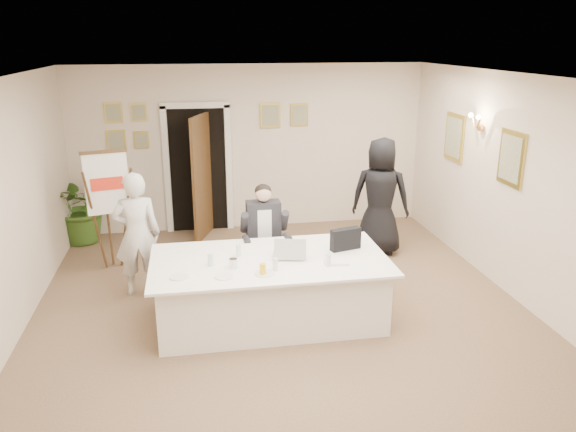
% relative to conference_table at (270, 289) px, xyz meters
% --- Properties ---
extents(floor, '(7.00, 7.00, 0.00)m').
position_rel_conference_table_xyz_m(floor, '(0.17, 0.02, -0.39)').
color(floor, brown).
rests_on(floor, ground).
extents(ceiling, '(6.00, 7.00, 0.02)m').
position_rel_conference_table_xyz_m(ceiling, '(0.17, 0.02, 2.41)').
color(ceiling, white).
rests_on(ceiling, wall_back).
extents(wall_back, '(6.00, 0.10, 2.80)m').
position_rel_conference_table_xyz_m(wall_back, '(0.17, 3.52, 1.01)').
color(wall_back, beige).
rests_on(wall_back, floor).
extents(wall_front, '(6.00, 0.10, 2.80)m').
position_rel_conference_table_xyz_m(wall_front, '(0.17, -3.48, 1.01)').
color(wall_front, beige).
rests_on(wall_front, floor).
extents(wall_right, '(0.10, 7.00, 2.80)m').
position_rel_conference_table_xyz_m(wall_right, '(3.17, 0.02, 1.01)').
color(wall_right, beige).
rests_on(wall_right, floor).
extents(doorway, '(1.14, 0.86, 2.20)m').
position_rel_conference_table_xyz_m(doorway, '(-0.71, 3.34, 0.65)').
color(doorway, black).
rests_on(doorway, floor).
extents(pictures_back_wall, '(3.40, 0.06, 0.80)m').
position_rel_conference_table_xyz_m(pictures_back_wall, '(-0.63, 3.49, 1.46)').
color(pictures_back_wall, gold).
rests_on(pictures_back_wall, wall_back).
extents(pictures_right_wall, '(0.06, 2.20, 0.80)m').
position_rel_conference_table_xyz_m(pictures_right_wall, '(3.14, 1.22, 1.36)').
color(pictures_right_wall, gold).
rests_on(pictures_right_wall, wall_right).
extents(wall_sconce, '(0.20, 0.30, 0.24)m').
position_rel_conference_table_xyz_m(wall_sconce, '(3.07, 1.22, 1.71)').
color(wall_sconce, gold).
rests_on(wall_sconce, wall_right).
extents(conference_table, '(2.72, 1.45, 0.78)m').
position_rel_conference_table_xyz_m(conference_table, '(0.00, 0.00, 0.00)').
color(conference_table, white).
rests_on(conference_table, floor).
extents(seated_man, '(0.73, 0.76, 1.42)m').
position_rel_conference_table_xyz_m(seated_man, '(0.07, 0.99, 0.32)').
color(seated_man, black).
rests_on(seated_man, floor).
extents(flip_chart, '(0.62, 0.45, 1.71)m').
position_rel_conference_table_xyz_m(flip_chart, '(-2.02, 1.95, 0.40)').
color(flip_chart, '#3E2C13').
rests_on(flip_chart, floor).
extents(standing_man, '(0.61, 0.42, 1.63)m').
position_rel_conference_table_xyz_m(standing_man, '(-1.56, 1.01, 0.42)').
color(standing_man, silver).
rests_on(standing_man, floor).
extents(standing_woman, '(1.04, 0.89, 1.80)m').
position_rel_conference_table_xyz_m(standing_woman, '(1.97, 1.90, 0.51)').
color(standing_woman, black).
rests_on(standing_woman, floor).
extents(potted_palm, '(1.46, 1.44, 1.23)m').
position_rel_conference_table_xyz_m(potted_palm, '(-2.63, 3.22, 0.22)').
color(potted_palm, '#365D1F').
rests_on(potted_palm, floor).
extents(laptop, '(0.44, 0.45, 0.28)m').
position_rel_conference_table_xyz_m(laptop, '(0.22, 0.03, 0.52)').
color(laptop, '#B7BABC').
rests_on(laptop, conference_table).
extents(laptop_bag, '(0.39, 0.20, 0.26)m').
position_rel_conference_table_xyz_m(laptop_bag, '(0.94, 0.14, 0.51)').
color(laptop_bag, black).
rests_on(laptop_bag, conference_table).
extents(paper_stack, '(0.30, 0.23, 0.03)m').
position_rel_conference_table_xyz_m(paper_stack, '(0.73, -0.25, 0.40)').
color(paper_stack, white).
rests_on(paper_stack, conference_table).
extents(plate_left, '(0.26, 0.26, 0.01)m').
position_rel_conference_table_xyz_m(plate_left, '(-1.02, -0.36, 0.39)').
color(plate_left, white).
rests_on(plate_left, conference_table).
extents(plate_mid, '(0.24, 0.24, 0.01)m').
position_rel_conference_table_xyz_m(plate_mid, '(-0.55, -0.43, 0.39)').
color(plate_mid, white).
rests_on(plate_mid, conference_table).
extents(plate_near, '(0.28, 0.28, 0.01)m').
position_rel_conference_table_xyz_m(plate_near, '(-0.11, -0.42, 0.39)').
color(plate_near, white).
rests_on(plate_near, conference_table).
extents(glass_a, '(0.07, 0.07, 0.14)m').
position_rel_conference_table_xyz_m(glass_a, '(-0.68, -0.08, 0.45)').
color(glass_a, silver).
rests_on(glass_a, conference_table).
extents(glass_b, '(0.06, 0.06, 0.14)m').
position_rel_conference_table_xyz_m(glass_b, '(0.01, -0.35, 0.45)').
color(glass_b, silver).
rests_on(glass_b, conference_table).
extents(glass_c, '(0.07, 0.07, 0.14)m').
position_rel_conference_table_xyz_m(glass_c, '(0.61, -0.32, 0.45)').
color(glass_c, silver).
rests_on(glass_c, conference_table).
extents(glass_d, '(0.07, 0.07, 0.14)m').
position_rel_conference_table_xyz_m(glass_d, '(-0.34, 0.15, 0.45)').
color(glass_d, silver).
rests_on(glass_d, conference_table).
extents(oj_glass, '(0.09, 0.09, 0.13)m').
position_rel_conference_table_xyz_m(oj_glass, '(-0.14, -0.44, 0.45)').
color(oj_glass, yellow).
rests_on(oj_glass, conference_table).
extents(steel_jug, '(0.10, 0.10, 0.11)m').
position_rel_conference_table_xyz_m(steel_jug, '(-0.43, -0.20, 0.44)').
color(steel_jug, silver).
rests_on(steel_jug, conference_table).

